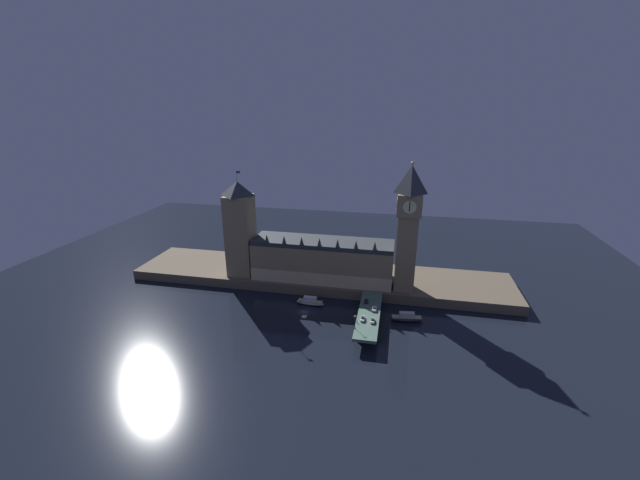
{
  "coord_description": "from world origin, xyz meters",
  "views": [
    {
      "loc": [
        43.43,
        -170.52,
        99.51
      ],
      "look_at": [
        4.15,
        20.0,
        32.31
      ],
      "focal_mm": 22.0,
      "sensor_mm": 36.0,
      "label": 1
    }
  ],
  "objects_px": {
    "car_southbound_lead": "(373,321)",
    "street_lamp_near": "(355,320)",
    "car_southbound_trail": "(374,309)",
    "boat_downstream": "(407,318)",
    "car_northbound_lead": "(366,301)",
    "boat_upstream": "(310,302)",
    "victoria_tower": "(240,229)",
    "car_northbound_trail": "(363,319)",
    "pedestrian_near_rail": "(357,321)",
    "pedestrian_mid_walk": "(379,310)",
    "clock_tower": "(408,225)"
  },
  "relations": [
    {
      "from": "boat_downstream",
      "to": "car_northbound_trail",
      "type": "bearing_deg",
      "value": -145.92
    },
    {
      "from": "car_northbound_trail",
      "to": "car_southbound_trail",
      "type": "bearing_deg",
      "value": 66.22
    },
    {
      "from": "clock_tower",
      "to": "car_southbound_lead",
      "type": "bearing_deg",
      "value": -108.93
    },
    {
      "from": "street_lamp_near",
      "to": "boat_downstream",
      "type": "distance_m",
      "value": 32.48
    },
    {
      "from": "car_northbound_trail",
      "to": "boat_downstream",
      "type": "distance_m",
      "value": 24.8
    },
    {
      "from": "clock_tower",
      "to": "car_southbound_trail",
      "type": "xyz_separation_m",
      "value": [
        -13.47,
        -28.07,
        -34.65
      ]
    },
    {
      "from": "car_northbound_lead",
      "to": "car_southbound_trail",
      "type": "relative_size",
      "value": 0.89
    },
    {
      "from": "car_northbound_trail",
      "to": "pedestrian_near_rail",
      "type": "xyz_separation_m",
      "value": [
        -2.28,
        -3.18,
        0.12
      ]
    },
    {
      "from": "boat_downstream",
      "to": "victoria_tower",
      "type": "bearing_deg",
      "value": 164.22
    },
    {
      "from": "pedestrian_near_rail",
      "to": "pedestrian_mid_walk",
      "type": "distance_m",
      "value": 15.75
    },
    {
      "from": "pedestrian_near_rail",
      "to": "street_lamp_near",
      "type": "distance_m",
      "value": 5.8
    },
    {
      "from": "car_northbound_lead",
      "to": "pedestrian_near_rail",
      "type": "distance_m",
      "value": 20.64
    },
    {
      "from": "car_northbound_trail",
      "to": "car_southbound_lead",
      "type": "bearing_deg",
      "value": -10.57
    },
    {
      "from": "pedestrian_near_rail",
      "to": "street_lamp_near",
      "type": "height_order",
      "value": "street_lamp_near"
    },
    {
      "from": "car_northbound_lead",
      "to": "car_northbound_trail",
      "type": "bearing_deg",
      "value": -90.0
    },
    {
      "from": "car_northbound_lead",
      "to": "pedestrian_mid_walk",
      "type": "xyz_separation_m",
      "value": [
        6.85,
        -7.69,
        0.24
      ]
    },
    {
      "from": "car_northbound_lead",
      "to": "boat_upstream",
      "type": "distance_m",
      "value": 30.04
    },
    {
      "from": "street_lamp_near",
      "to": "boat_downstream",
      "type": "xyz_separation_m",
      "value": [
        22.8,
        21.53,
        -8.43
      ]
    },
    {
      "from": "car_southbound_lead",
      "to": "boat_upstream",
      "type": "distance_m",
      "value": 40.33
    },
    {
      "from": "victoria_tower",
      "to": "boat_upstream",
      "type": "xyz_separation_m",
      "value": [
        45.32,
        -20.27,
        -31.15
      ]
    },
    {
      "from": "car_northbound_trail",
      "to": "victoria_tower",
      "type": "bearing_deg",
      "value": 151.6
    },
    {
      "from": "car_southbound_trail",
      "to": "boat_downstream",
      "type": "height_order",
      "value": "car_southbound_trail"
    },
    {
      "from": "pedestrian_near_rail",
      "to": "boat_downstream",
      "type": "relative_size",
      "value": 0.1
    },
    {
      "from": "victoria_tower",
      "to": "street_lamp_near",
      "type": "height_order",
      "value": "victoria_tower"
    },
    {
      "from": "victoria_tower",
      "to": "car_northbound_trail",
      "type": "bearing_deg",
      "value": -28.4
    },
    {
      "from": "street_lamp_near",
      "to": "car_northbound_lead",
      "type": "bearing_deg",
      "value": 83.94
    },
    {
      "from": "pedestrian_mid_walk",
      "to": "car_northbound_trail",
      "type": "bearing_deg",
      "value": -125.37
    },
    {
      "from": "victoria_tower",
      "to": "street_lamp_near",
      "type": "xyz_separation_m",
      "value": [
        72.12,
        -48.37,
        -22.68
      ]
    },
    {
      "from": "car_southbound_trail",
      "to": "car_northbound_trail",
      "type": "bearing_deg",
      "value": -113.78
    },
    {
      "from": "car_northbound_lead",
      "to": "car_southbound_trail",
      "type": "distance_m",
      "value": 8.34
    },
    {
      "from": "car_northbound_trail",
      "to": "boat_upstream",
      "type": "xyz_separation_m",
      "value": [
        -29.48,
        20.17,
        -5.03
      ]
    },
    {
      "from": "car_southbound_trail",
      "to": "boat_upstream",
      "type": "distance_m",
      "value": 35.79
    },
    {
      "from": "clock_tower",
      "to": "victoria_tower",
      "type": "xyz_separation_m",
      "value": [
        -92.85,
        2.01,
        -8.55
      ]
    },
    {
      "from": "car_southbound_lead",
      "to": "pedestrian_mid_walk",
      "type": "relative_size",
      "value": 2.26
    },
    {
      "from": "car_northbound_lead",
      "to": "boat_upstream",
      "type": "xyz_separation_m",
      "value": [
        -29.48,
        2.83,
        -5.04
      ]
    },
    {
      "from": "car_southbound_lead",
      "to": "street_lamp_near",
      "type": "bearing_deg",
      "value": -135.72
    },
    {
      "from": "boat_downstream",
      "to": "car_southbound_lead",
      "type": "bearing_deg",
      "value": -137.08
    },
    {
      "from": "victoria_tower",
      "to": "clock_tower",
      "type": "bearing_deg",
      "value": -1.24
    },
    {
      "from": "car_northbound_lead",
      "to": "car_southbound_trail",
      "type": "height_order",
      "value": "car_southbound_trail"
    },
    {
      "from": "car_northbound_trail",
      "to": "pedestrian_mid_walk",
      "type": "xyz_separation_m",
      "value": [
        6.85,
        9.65,
        0.25
      ]
    },
    {
      "from": "car_northbound_trail",
      "to": "pedestrian_near_rail",
      "type": "relative_size",
      "value": 2.74
    },
    {
      "from": "car_northbound_lead",
      "to": "boat_upstream",
      "type": "relative_size",
      "value": 0.26
    },
    {
      "from": "car_southbound_trail",
      "to": "pedestrian_mid_walk",
      "type": "xyz_separation_m",
      "value": [
        2.28,
        -0.71,
        0.22
      ]
    },
    {
      "from": "clock_tower",
      "to": "car_southbound_lead",
      "type": "height_order",
      "value": "clock_tower"
    },
    {
      "from": "boat_upstream",
      "to": "pedestrian_near_rail",
      "type": "bearing_deg",
      "value": -40.65
    },
    {
      "from": "victoria_tower",
      "to": "boat_upstream",
      "type": "bearing_deg",
      "value": -24.1
    },
    {
      "from": "car_northbound_trail",
      "to": "pedestrian_mid_walk",
      "type": "height_order",
      "value": "pedestrian_mid_walk"
    },
    {
      "from": "car_northbound_trail",
      "to": "boat_downstream",
      "type": "relative_size",
      "value": 0.26
    },
    {
      "from": "car_southbound_lead",
      "to": "boat_upstream",
      "type": "bearing_deg",
      "value": 148.31
    },
    {
      "from": "clock_tower",
      "to": "street_lamp_near",
      "type": "xyz_separation_m",
      "value": [
        -20.72,
        -46.36,
        -31.23
      ]
    }
  ]
}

